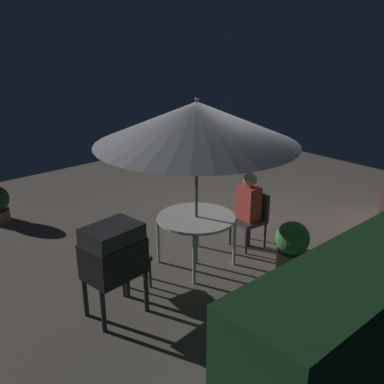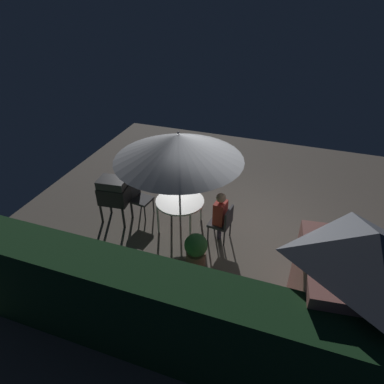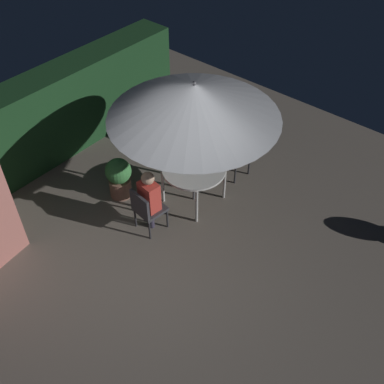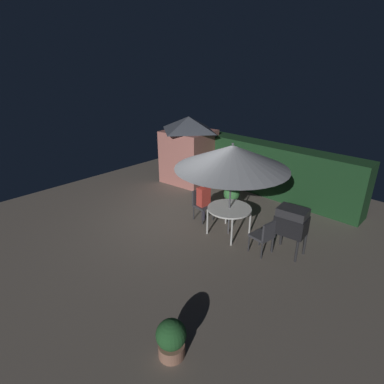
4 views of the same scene
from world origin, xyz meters
name	(u,v)px [view 1 (image 1 of 4)]	position (x,y,z in m)	size (l,w,h in m)	color
ground_plane	(233,234)	(0.00, 0.00, 0.00)	(11.00, 11.00, 0.00)	#6B6056
patio_table	(196,221)	(1.18, 0.34, 0.71)	(1.16, 1.16, 0.77)	white
patio_umbrella	(197,123)	(1.18, 0.34, 2.16)	(2.86, 2.86, 2.51)	#4C4C51
bbq_grill	(113,253)	(2.79, 0.62, 0.85)	(0.75, 0.58, 1.20)	black
chair_near_shed	(252,215)	(0.08, 0.47, 0.52)	(0.52, 0.51, 0.90)	#38383D
chair_far_side	(124,253)	(2.37, 0.18, 0.52)	(0.52, 0.52, 0.90)	#38383D
potted_plant_by_grill	(292,247)	(0.39, 1.49, 0.44)	(0.49, 0.49, 0.83)	#936651
person_in_red	(249,201)	(0.16, 0.46, 0.78)	(0.28, 0.37, 1.26)	#CC3D33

